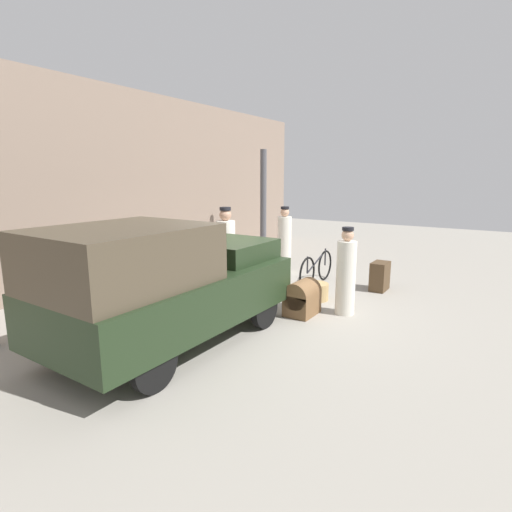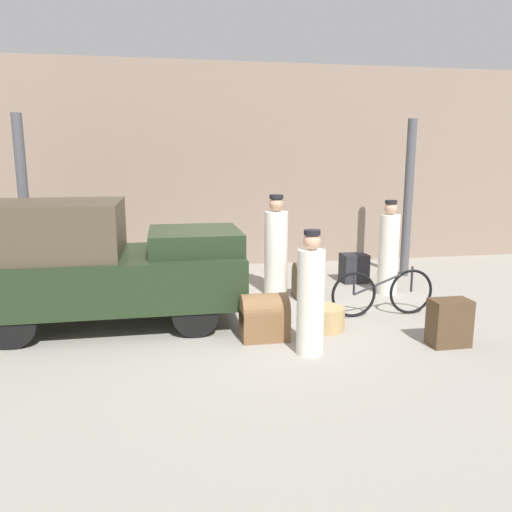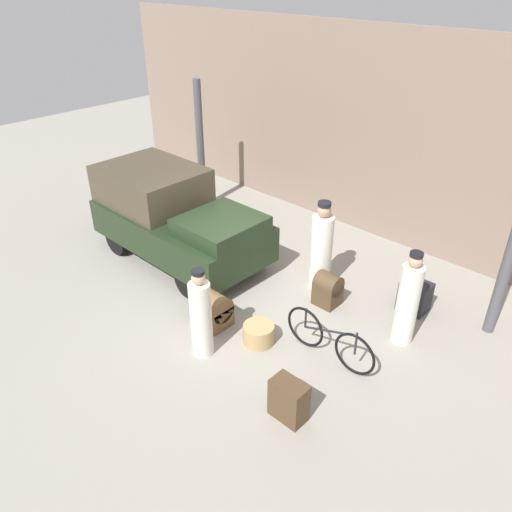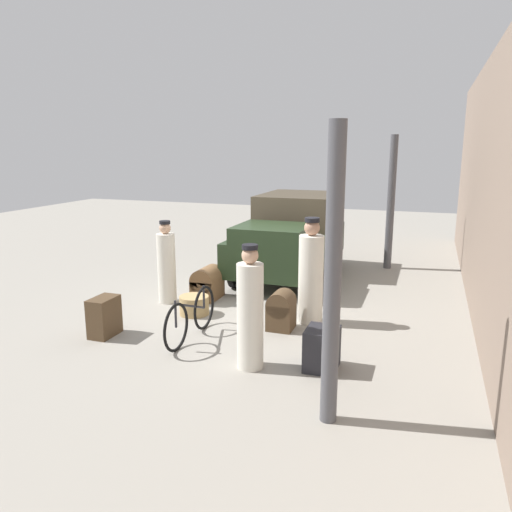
# 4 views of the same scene
# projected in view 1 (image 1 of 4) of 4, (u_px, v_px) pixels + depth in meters

# --- Properties ---
(ground_plane) EXTENTS (30.00, 30.00, 0.00)m
(ground_plane) POSITION_uv_depth(u_px,v_px,m) (259.00, 308.00, 7.59)
(ground_plane) COLOR gray
(station_building_facade) EXTENTS (16.00, 0.15, 4.50)m
(station_building_facade) POSITION_uv_depth(u_px,v_px,m) (113.00, 185.00, 9.34)
(station_building_facade) COLOR gray
(station_building_facade) RESTS_ON ground
(canopy_pillar_right) EXTENTS (0.18, 0.18, 3.21)m
(canopy_pillar_right) POSITION_uv_depth(u_px,v_px,m) (263.00, 206.00, 11.59)
(canopy_pillar_right) COLOR #4C4C51
(canopy_pillar_right) RESTS_ON ground
(truck) EXTENTS (3.85, 1.86, 1.83)m
(truck) POSITION_uv_depth(u_px,v_px,m) (164.00, 282.00, 5.74)
(truck) COLOR black
(truck) RESTS_ON ground
(bicycle) EXTENTS (1.68, 0.04, 0.77)m
(bicycle) POSITION_uv_depth(u_px,v_px,m) (316.00, 269.00, 9.17)
(bicycle) COLOR black
(bicycle) RESTS_ON ground
(wicker_basket) EXTENTS (0.53, 0.53, 0.34)m
(wicker_basket) POSITION_uv_depth(u_px,v_px,m) (315.00, 291.00, 8.07)
(wicker_basket) COLOR tan
(wicker_basket) RESTS_ON ground
(conductor_in_dark_uniform) EXTENTS (0.35, 0.35, 1.58)m
(conductor_in_dark_uniform) POSITION_uv_depth(u_px,v_px,m) (346.00, 275.00, 7.13)
(conductor_in_dark_uniform) COLOR silver
(conductor_in_dark_uniform) RESTS_ON ground
(porter_lifting_near_truck) EXTENTS (0.42, 0.42, 1.80)m
(porter_lifting_near_truck) POSITION_uv_depth(u_px,v_px,m) (226.00, 252.00, 8.81)
(porter_lifting_near_truck) COLOR silver
(porter_lifting_near_truck) RESTS_ON ground
(porter_with_bicycle) EXTENTS (0.36, 0.36, 1.71)m
(porter_with_bicycle) POSITION_uv_depth(u_px,v_px,m) (284.00, 242.00, 10.27)
(porter_with_bicycle) COLOR silver
(porter_with_bicycle) RESTS_ON ground
(trunk_umber_medium) EXTENTS (0.52, 0.32, 0.63)m
(trunk_umber_medium) POSITION_uv_depth(u_px,v_px,m) (380.00, 276.00, 8.71)
(trunk_umber_medium) COLOR #4C3823
(trunk_umber_medium) RESTS_ON ground
(suitcase_tan_flat) EXTENTS (0.50, 0.43, 0.57)m
(suitcase_tan_flat) POSITION_uv_depth(u_px,v_px,m) (249.00, 259.00, 10.64)
(suitcase_tan_flat) COLOR #232328
(suitcase_tan_flat) RESTS_ON ground
(trunk_wicker_pale) EXTENTS (0.64, 0.47, 0.63)m
(trunk_wicker_pale) POSITION_uv_depth(u_px,v_px,m) (302.00, 298.00, 7.17)
(trunk_wicker_pale) COLOR brown
(trunk_wicker_pale) RESTS_ON ground
(trunk_large_brown) EXTENTS (0.44, 0.41, 0.65)m
(trunk_large_brown) POSITION_uv_depth(u_px,v_px,m) (252.00, 271.00, 9.10)
(trunk_large_brown) COLOR #4C3823
(trunk_large_brown) RESTS_ON ground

